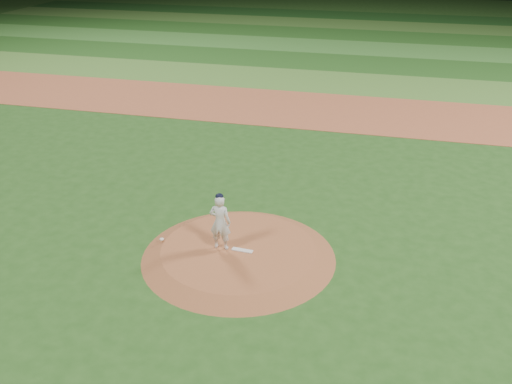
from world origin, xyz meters
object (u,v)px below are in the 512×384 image
object	(u,v)px
pitching_rubber	(242,250)
rosin_bag	(162,239)
pitcher_on_mound	(220,222)
pitchers_mound	(239,253)

from	to	relation	value
pitching_rubber	rosin_bag	size ratio (longest dim) A/B	4.49
pitching_rubber	pitcher_on_mound	bearing A→B (deg)	-175.59
pitcher_on_mound	pitching_rubber	bearing A→B (deg)	0.57
rosin_bag	pitching_rubber	bearing A→B (deg)	0.61
pitching_rubber	rosin_bag	bearing A→B (deg)	-175.54
pitchers_mound	pitching_rubber	size ratio (longest dim) A/B	9.13
pitching_rubber	rosin_bag	world-z (taller)	rosin_bag
pitching_rubber	rosin_bag	xyz separation A→B (m)	(-2.42, -0.03, 0.02)
pitchers_mound	pitcher_on_mound	xyz separation A→B (m)	(-0.50, -0.07, 0.97)
pitching_rubber	pitcher_on_mound	xyz separation A→B (m)	(-0.63, -0.01, 0.83)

